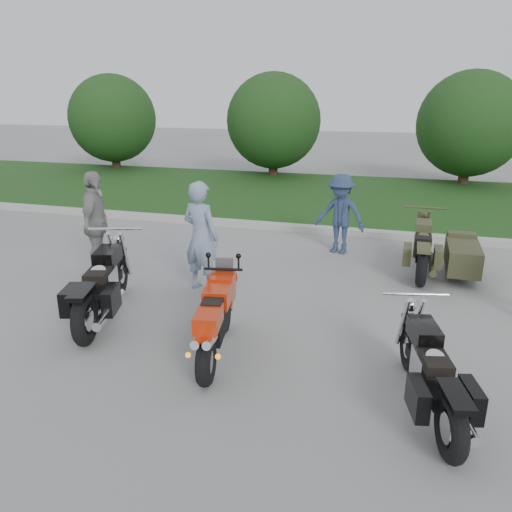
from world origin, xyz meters
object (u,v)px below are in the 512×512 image
(cruiser_sidecar, at_px, (446,254))
(person_back, at_px, (96,224))
(person_stripe, at_px, (201,237))
(cruiser_left, at_px, (102,288))
(person_denim, at_px, (340,214))
(sportbike_red, at_px, (215,318))
(cruiser_right, at_px, (432,377))

(cruiser_sidecar, distance_m, person_back, 6.40)
(cruiser_sidecar, bearing_deg, person_stripe, -153.81)
(cruiser_left, height_order, person_stripe, person_stripe)
(person_denim, bearing_deg, person_back, -132.34)
(sportbike_red, xyz_separation_m, person_stripe, (-1.05, 2.10, 0.40))
(sportbike_red, bearing_deg, cruiser_sidecar, 42.83)
(cruiser_right, xyz_separation_m, person_denim, (-1.65, 5.32, 0.40))
(person_stripe, bearing_deg, cruiser_right, 161.30)
(sportbike_red, height_order, person_denim, person_denim)
(cruiser_left, relative_size, person_back, 1.27)
(cruiser_sidecar, bearing_deg, sportbike_red, -125.71)
(person_stripe, distance_m, person_denim, 3.38)
(cruiser_left, height_order, person_back, person_back)
(cruiser_sidecar, relative_size, person_stripe, 1.24)
(person_stripe, bearing_deg, person_back, 11.42)
(cruiser_sidecar, height_order, person_back, person_back)
(cruiser_right, height_order, person_stripe, person_stripe)
(cruiser_right, xyz_separation_m, cruiser_sidecar, (0.41, 4.48, -0.01))
(cruiser_sidecar, bearing_deg, cruiser_left, -144.62)
(person_back, bearing_deg, person_stripe, -113.04)
(sportbike_red, height_order, cruiser_left, cruiser_left)
(cruiser_right, relative_size, cruiser_sidecar, 0.93)
(cruiser_left, bearing_deg, sportbike_red, -32.79)
(cruiser_left, bearing_deg, cruiser_right, -29.52)
(cruiser_left, relative_size, cruiser_sidecar, 1.04)
(cruiser_left, relative_size, cruiser_right, 1.12)
(sportbike_red, height_order, person_stripe, person_stripe)
(cruiser_right, relative_size, person_denim, 1.30)
(person_back, bearing_deg, cruiser_right, -133.44)
(cruiser_right, distance_m, person_back, 6.40)
(cruiser_sidecar, relative_size, person_denim, 1.40)
(sportbike_red, distance_m, person_back, 3.95)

